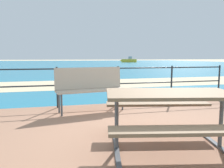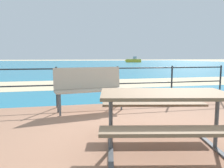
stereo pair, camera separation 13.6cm
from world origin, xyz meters
TOP-DOWN VIEW (x-y plane):
  - ground_plane at (0.00, 0.00)m, footprint 240.00×240.00m
  - patio_paving at (0.00, 0.00)m, footprint 6.40×5.20m
  - sea_water at (0.00, 40.00)m, footprint 90.00×90.00m
  - beach_strip at (0.00, 7.37)m, footprint 54.05×4.37m
  - picnic_table at (-0.08, -0.34)m, footprint 1.86×1.81m
  - park_bench at (-0.76, 1.98)m, footprint 1.57×0.65m
  - railing_fence at (0.00, 2.43)m, footprint 5.94×0.04m
  - boat_near at (16.04, 50.65)m, footprint 4.22×2.52m

SIDE VIEW (x-z plane):
  - ground_plane at x=0.00m, z-range 0.00..0.00m
  - sea_water at x=0.00m, z-range 0.00..0.01m
  - beach_strip at x=0.00m, z-range 0.00..0.01m
  - patio_paving at x=0.00m, z-range 0.00..0.06m
  - boat_near at x=16.04m, z-range -0.25..1.22m
  - park_bench at x=-0.76m, z-range 0.15..1.11m
  - picnic_table at x=-0.08m, z-range 0.27..1.01m
  - railing_fence at x=0.00m, z-range 0.20..1.16m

